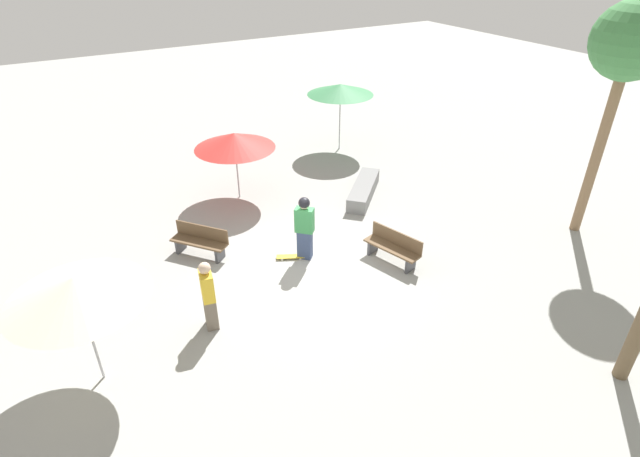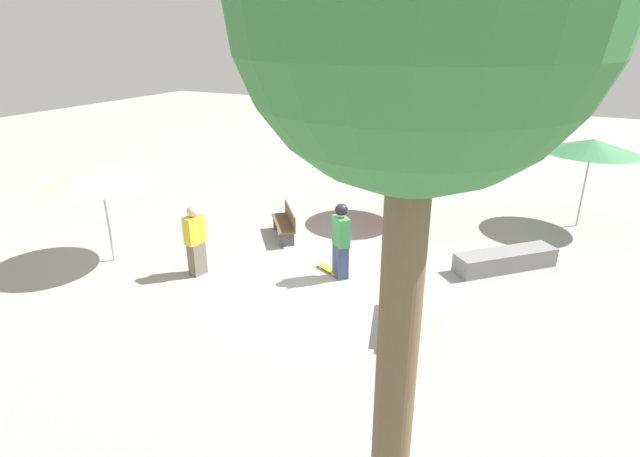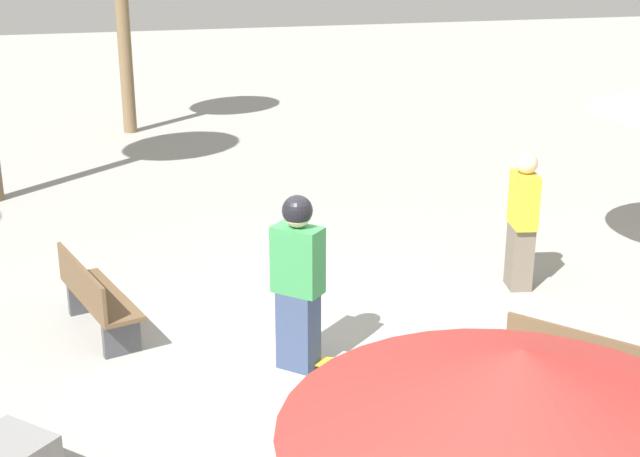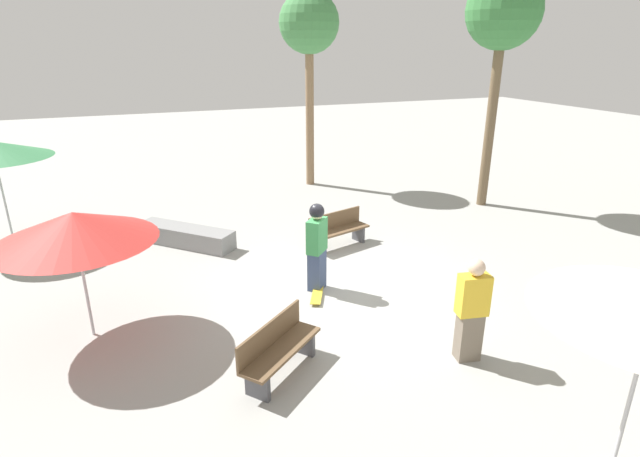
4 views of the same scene
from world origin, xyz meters
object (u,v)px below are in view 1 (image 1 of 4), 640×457
(bench_far, at_px, (200,241))
(shade_umbrella_green, at_px, (340,89))
(shade_umbrella_red, at_px, (234,141))
(palm_tree_right, at_px, (630,47))
(bystander_watching, at_px, (208,296))
(concrete_ledge, at_px, (364,190))
(shade_umbrella_cream, at_px, (76,288))
(skateboard, at_px, (291,256))
(skater_main, at_px, (305,226))
(bench_near, at_px, (393,247))

(bench_far, height_order, shade_umbrella_green, shade_umbrella_green)
(shade_umbrella_red, distance_m, palm_tree_right, 11.01)
(bystander_watching, bearing_deg, shade_umbrella_red, -16.76)
(shade_umbrella_red, bearing_deg, bench_far, -129.78)
(shade_umbrella_red, relative_size, bystander_watching, 1.49)
(concrete_ledge, height_order, shade_umbrella_cream, shade_umbrella_cream)
(skateboard, relative_size, shade_umbrella_cream, 0.31)
(skateboard, bearing_deg, shade_umbrella_red, -65.76)
(skater_main, height_order, concrete_ledge, skater_main)
(concrete_ledge, distance_m, shade_umbrella_red, 4.50)
(skater_main, distance_m, bystander_watching, 3.41)
(concrete_ledge, bearing_deg, skateboard, -151.71)
(concrete_ledge, relative_size, shade_umbrella_green, 0.88)
(skateboard, height_order, shade_umbrella_red, shade_umbrella_red)
(bench_near, relative_size, shade_umbrella_red, 0.65)
(shade_umbrella_red, relative_size, shade_umbrella_cream, 1.00)
(bench_near, bearing_deg, shade_umbrella_cream, 76.62)
(shade_umbrella_cream, bearing_deg, shade_umbrella_red, 47.78)
(concrete_ledge, xyz_separation_m, shade_umbrella_red, (-3.60, 2.05, 1.76))
(shade_umbrella_green, height_order, shade_umbrella_cream, shade_umbrella_green)
(shade_umbrella_red, height_order, palm_tree_right, palm_tree_right)
(concrete_ledge, relative_size, bystander_watching, 1.33)
(bystander_watching, bearing_deg, bench_near, -78.62)
(palm_tree_right, bearing_deg, bench_far, 156.76)
(bench_near, distance_m, shade_umbrella_cream, 7.72)
(skater_main, height_order, bench_near, skater_main)
(shade_umbrella_red, height_order, shade_umbrella_green, shade_umbrella_green)
(skater_main, height_order, shade_umbrella_red, shade_umbrella_red)
(bench_far, relative_size, shade_umbrella_red, 0.59)
(bench_far, xyz_separation_m, shade_umbrella_green, (7.39, 4.61, 1.99))
(skater_main, xyz_separation_m, shade_umbrella_cream, (-5.54, -1.69, 1.26))
(skateboard, height_order, bystander_watching, bystander_watching)
(shade_umbrella_green, relative_size, shade_umbrella_cream, 1.02)
(shade_umbrella_cream, bearing_deg, skater_main, 16.96)
(shade_umbrella_green, xyz_separation_m, bystander_watching, (-8.13, -7.52, -1.55))
(skater_main, xyz_separation_m, shade_umbrella_green, (5.00, 6.18, 1.42))
(bystander_watching, bearing_deg, shade_umbrella_green, -36.00)
(shade_umbrella_red, bearing_deg, shade_umbrella_cream, -132.22)
(palm_tree_right, relative_size, bystander_watching, 3.68)
(skateboard, xyz_separation_m, concrete_ledge, (3.79, 2.04, 0.17))
(concrete_ledge, distance_m, palm_tree_right, 8.21)
(bench_near, xyz_separation_m, shade_umbrella_red, (-2.12, 5.56, 1.56))
(skater_main, bearing_deg, palm_tree_right, -155.39)
(concrete_ledge, relative_size, palm_tree_right, 0.36)
(concrete_ledge, relative_size, shade_umbrella_red, 0.89)
(palm_tree_right, bearing_deg, bench_near, 165.99)
(concrete_ledge, xyz_separation_m, shade_umbrella_cream, (-8.98, -3.87, 2.01))
(concrete_ledge, bearing_deg, shade_umbrella_red, 150.33)
(skateboard, bearing_deg, concrete_ledge, -124.84)
(skater_main, distance_m, shade_umbrella_green, 8.07)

